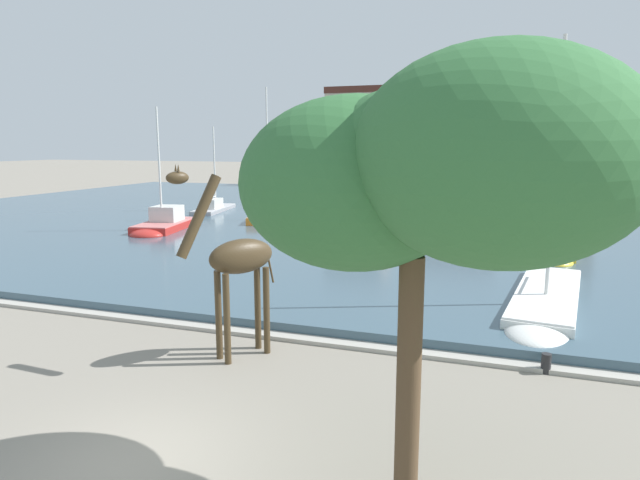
{
  "coord_description": "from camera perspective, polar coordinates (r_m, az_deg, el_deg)",
  "views": [
    {
      "loc": [
        5.99,
        -7.35,
        5.61
      ],
      "look_at": [
        -0.2,
        10.93,
        2.2
      ],
      "focal_mm": 30.6,
      "sensor_mm": 36.0,
      "label": 1
    }
  ],
  "objects": [
    {
      "name": "giraffe_statue",
      "position": [
        14.28,
        -8.75,
        -2.15
      ],
      "size": [
        1.98,
        2.68,
        5.15
      ],
      "color": "#42331E",
      "rests_on": "ground"
    },
    {
      "name": "townhouse_tall_gabled",
      "position": [
        67.29,
        14.56,
        9.06
      ],
      "size": [
        8.9,
        6.88,
        9.68
      ],
      "color": "tan",
      "rests_on": "ground"
    },
    {
      "name": "sailboat_grey",
      "position": [
        44.28,
        -10.84,
        3.19
      ],
      "size": [
        2.74,
        7.05,
        6.93
      ],
      "color": "#939399",
      "rests_on": "ground"
    },
    {
      "name": "sailboat_green",
      "position": [
        53.87,
        1.8,
        4.59
      ],
      "size": [
        2.41,
        6.37,
        5.78
      ],
      "color": "#236B42",
      "rests_on": "ground"
    },
    {
      "name": "harbor_water",
      "position": [
        40.47,
        10.04,
        2.17
      ],
      "size": [
        81.24,
        50.74,
        0.38
      ],
      "primitive_type": "cube",
      "color": "#3D5666",
      "rests_on": "ground"
    },
    {
      "name": "sailboat_red",
      "position": [
        34.83,
        -16.16,
        1.36
      ],
      "size": [
        3.17,
        6.06,
        7.79
      ],
      "color": "red",
      "rests_on": "ground"
    },
    {
      "name": "quay_edge_coping",
      "position": [
        16.24,
        -4.2,
        -10.0
      ],
      "size": [
        81.24,
        0.5,
        0.12
      ],
      "primitive_type": "cube",
      "color": "#ADA89E",
      "rests_on": "ground"
    },
    {
      "name": "mooring_bollard",
      "position": [
        14.93,
        22.57,
        -11.82
      ],
      "size": [
        0.24,
        0.24,
        0.5
      ],
      "primitive_type": "cylinder",
      "color": "#232326",
      "rests_on": "ground"
    },
    {
      "name": "townhouse_wide_warehouse",
      "position": [
        72.25,
        4.25,
        10.56
      ],
      "size": [
        7.77,
        6.91,
        12.62
      ],
      "color": "#C6B293",
      "rests_on": "ground"
    },
    {
      "name": "sailboat_orange",
      "position": [
        38.38,
        -5.39,
        2.32
      ],
      "size": [
        2.83,
        6.11,
        9.37
      ],
      "color": "orange",
      "rests_on": "ground"
    },
    {
      "name": "ground_plane",
      "position": [
        11.02,
        -18.83,
        -21.17
      ],
      "size": [
        300.0,
        300.0,
        0.0
      ],
      "primitive_type": "plane",
      "color": "gray"
    },
    {
      "name": "sailboat_yellow",
      "position": [
        29.21,
        22.87,
        -0.59
      ],
      "size": [
        1.88,
        7.32,
        8.53
      ],
      "color": "gold",
      "rests_on": "ground"
    },
    {
      "name": "sailboat_white",
      "position": [
        19.49,
        22.46,
        -6.31
      ],
      "size": [
        3.01,
        9.0,
        8.92
      ],
      "color": "white",
      "rests_on": "ground"
    },
    {
      "name": "townhouse_corner_house",
      "position": [
        70.99,
        24.98,
        10.01
      ],
      "size": [
        5.72,
        6.12,
        13.45
      ],
      "color": "tan",
      "rests_on": "ground"
    },
    {
      "name": "sailboat_navy",
      "position": [
        50.29,
        22.99,
        3.44
      ],
      "size": [
        4.06,
        9.08,
        8.51
      ],
      "color": "navy",
      "rests_on": "ground"
    },
    {
      "name": "shade_tree",
      "position": [
        7.94,
        11.29,
        7.31
      ],
      "size": [
        5.88,
        4.34,
        6.93
      ],
      "color": "brown",
      "rests_on": "ground"
    }
  ]
}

